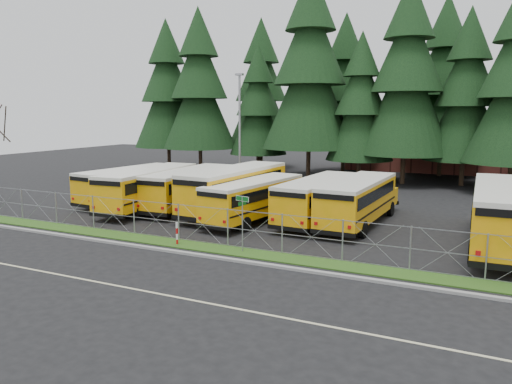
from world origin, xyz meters
TOP-DOWN VIEW (x-y plane):
  - ground at (0.00, 0.00)m, footprint 120.00×120.00m
  - curb at (0.00, -3.10)m, footprint 50.00×0.25m
  - grass_verge at (0.00, -1.70)m, footprint 50.00×1.40m
  - road_lane_line at (0.00, -8.00)m, footprint 50.00×0.12m
  - chainlink_fence at (0.00, -1.00)m, footprint 44.00×0.10m
  - brick_building at (6.00, 40.00)m, footprint 22.00×10.00m
  - bus_0 at (-13.57, 6.83)m, footprint 3.55×10.32m
  - bus_1 at (-10.61, 5.38)m, footprint 3.36×11.15m
  - bus_2 at (-8.29, 6.86)m, footprint 2.83×10.74m
  - bus_3 at (-4.57, 6.92)m, footprint 3.46×11.98m
  - bus_4 at (-2.29, 5.19)m, footprint 3.63×10.26m
  - bus_5 at (1.34, 6.78)m, footprint 3.09×10.53m
  - bus_6 at (3.79, 6.90)m, footprint 2.92×10.80m
  - bus_east at (11.60, 4.79)m, footprint 3.19×12.38m
  - street_sign at (0.14, -1.58)m, footprint 0.81×0.54m
  - striped_bollard at (-3.53, -1.86)m, footprint 0.11×0.11m
  - light_standard at (-9.73, 17.12)m, footprint 0.70×0.35m
  - conifer_0 at (-24.81, 27.37)m, footprint 7.97×7.97m
  - conifer_1 at (-19.48, 26.02)m, footprint 8.27×8.27m
  - conifer_2 at (-13.10, 28.07)m, footprint 6.39×6.39m
  - conifer_3 at (-6.39, 26.05)m, footprint 9.49×9.49m
  - conifer_4 at (-1.02, 25.67)m, footprint 6.52×6.52m
  - conifer_5 at (3.17, 25.96)m, footprint 8.61×8.61m
  - conifer_6 at (8.34, 27.00)m, footprint 7.29×7.29m
  - conifer_10 at (-15.04, 32.92)m, footprint 8.07×8.07m
  - conifer_11 at (-4.61, 32.72)m, footprint 7.94×7.94m
  - conifer_12 at (5.71, 33.69)m, footprint 8.49×8.49m

SIDE VIEW (x-z plane):
  - ground at x=0.00m, z-range 0.00..0.00m
  - road_lane_line at x=0.00m, z-range 0.00..0.01m
  - grass_verge at x=0.00m, z-range 0.00..0.06m
  - curb at x=0.00m, z-range 0.00..0.12m
  - striped_bollard at x=-3.53m, z-range 0.00..1.20m
  - chainlink_fence at x=0.00m, z-range 0.00..2.00m
  - bus_4 at x=-2.29m, z-range 0.00..2.63m
  - bus_0 at x=-13.57m, z-range 0.00..2.65m
  - bus_5 at x=1.34m, z-range 0.00..2.73m
  - bus_2 at x=-8.29m, z-range 0.00..2.80m
  - bus_6 at x=3.79m, z-range 0.00..2.81m
  - bus_1 at x=-10.61m, z-range 0.00..2.88m
  - bus_3 at x=-4.57m, z-range 0.00..3.10m
  - bus_east at x=11.60m, z-range 0.00..3.23m
  - street_sign at x=0.14m, z-range 0.63..3.44m
  - brick_building at x=6.00m, z-range 0.00..6.00m
  - light_standard at x=-9.73m, z-range 0.43..10.57m
  - conifer_2 at x=-13.10m, z-range 0.00..14.13m
  - conifer_4 at x=-1.02m, z-range 0.00..14.42m
  - conifer_6 at x=8.34m, z-range 0.00..16.13m
  - conifer_11 at x=-4.61m, z-range 0.00..17.56m
  - conifer_0 at x=-24.81m, z-range 0.00..17.62m
  - conifer_10 at x=-15.04m, z-range 0.00..17.86m
  - conifer_1 at x=-19.48m, z-range 0.00..18.29m
  - conifer_12 at x=5.71m, z-range 0.00..18.77m
  - conifer_5 at x=3.17m, z-range 0.00..19.05m
  - conifer_3 at x=-6.39m, z-range 0.00..20.99m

